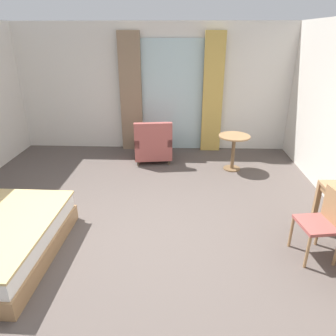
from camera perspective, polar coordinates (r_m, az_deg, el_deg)
The scene contains 8 objects.
ground at distance 4.45m, azimuth -6.45°, elevation -12.78°, with size 6.81×8.00×0.10m, color #564C47.
wall_back at distance 7.40m, azimuth -2.60°, elevation 14.28°, with size 6.41×0.12×2.81m, color silver.
balcony_glass_door at distance 7.33m, azimuth 0.68°, elevation 12.87°, with size 1.40×0.02×2.47m, color silver.
curtain_panel_left at distance 7.30m, azimuth -6.76°, elevation 13.29°, with size 0.49×0.10×2.63m, color #897056.
curtain_panel_right at distance 7.25m, azimuth 8.13°, elevation 13.14°, with size 0.44×0.10×2.63m, color tan.
desk_chair at distance 4.21m, azimuth 26.41°, elevation -8.50°, with size 0.47×0.50×0.88m.
armchair_by_window at distance 6.73m, azimuth -2.76°, elevation 4.11°, with size 0.86×0.82×0.91m.
round_cafe_table at distance 6.38m, azimuth 11.86°, elevation 4.15°, with size 0.62×0.62×0.72m.
Camera 1 is at (0.64, -3.55, 2.55)m, focal length 33.52 mm.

